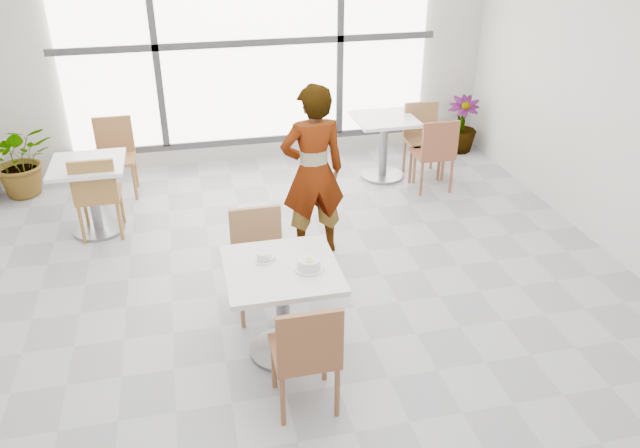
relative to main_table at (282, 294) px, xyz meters
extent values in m
plane|color=#9E9EA5|center=(0.30, 0.41, -0.52)|extent=(7.00, 7.00, 0.00)
plane|color=silver|center=(0.30, 3.91, 0.98)|extent=(6.00, 0.00, 6.00)
cube|color=white|center=(0.30, 3.85, 0.98)|extent=(4.40, 0.04, 2.40)
cube|color=#3F3F42|center=(0.30, 3.82, 0.98)|extent=(4.60, 0.05, 0.08)
cube|color=#3F3F42|center=(-0.80, 3.82, 0.98)|extent=(0.08, 0.05, 2.40)
cube|color=#3F3F42|center=(1.40, 3.82, 0.98)|extent=(0.08, 0.05, 2.40)
cube|color=#3F3F42|center=(0.30, 3.82, -0.24)|extent=(4.60, 0.05, 0.08)
cube|color=silver|center=(0.00, 0.00, 0.21)|extent=(0.80, 0.80, 0.04)
cylinder|color=slate|center=(0.00, 0.00, -0.17)|extent=(0.10, 0.10, 0.71)
cylinder|color=slate|center=(0.00, 0.00, -0.51)|extent=(0.52, 0.52, 0.03)
cube|color=brown|center=(0.05, -0.55, -0.09)|extent=(0.42, 0.42, 0.04)
cube|color=brown|center=(0.05, -0.74, 0.14)|extent=(0.42, 0.04, 0.42)
cylinder|color=brown|center=(0.23, -0.37, -0.32)|extent=(0.04, 0.04, 0.41)
cylinder|color=brown|center=(0.23, -0.73, -0.32)|extent=(0.04, 0.04, 0.41)
cylinder|color=brown|center=(-0.13, -0.37, -0.32)|extent=(0.04, 0.04, 0.41)
cylinder|color=brown|center=(-0.13, -0.73, -0.32)|extent=(0.04, 0.04, 0.41)
cube|color=#A3724A|center=(-0.09, 0.55, -0.09)|extent=(0.42, 0.42, 0.04)
cube|color=#A3724A|center=(-0.09, 0.74, 0.14)|extent=(0.42, 0.04, 0.42)
cylinder|color=#A3724A|center=(-0.27, 0.37, -0.32)|extent=(0.04, 0.04, 0.41)
cylinder|color=#A3724A|center=(-0.27, 0.73, -0.32)|extent=(0.04, 0.04, 0.41)
cylinder|color=#A3724A|center=(0.09, 0.37, -0.32)|extent=(0.04, 0.04, 0.41)
cylinder|color=#A3724A|center=(0.09, 0.73, -0.32)|extent=(0.04, 0.04, 0.41)
cylinder|color=silver|center=(0.18, -0.07, 0.23)|extent=(0.21, 0.21, 0.01)
cylinder|color=silver|center=(0.18, -0.07, 0.27)|extent=(0.16, 0.16, 0.07)
torus|color=silver|center=(0.18, -0.07, 0.31)|extent=(0.16, 0.16, 0.01)
cylinder|color=tan|center=(0.18, -0.07, 0.27)|extent=(0.14, 0.14, 0.05)
cylinder|color=beige|center=(0.18, -0.07, 0.31)|extent=(0.03, 0.03, 0.01)
cylinder|color=beige|center=(0.18, -0.10, 0.31)|extent=(0.03, 0.03, 0.02)
cylinder|color=beige|center=(0.19, -0.11, 0.30)|extent=(0.03, 0.03, 0.01)
cylinder|color=beige|center=(0.16, -0.10, 0.31)|extent=(0.03, 0.03, 0.02)
cylinder|color=beige|center=(0.18, -0.07, 0.31)|extent=(0.03, 0.03, 0.02)
cylinder|color=beige|center=(0.21, -0.09, 0.31)|extent=(0.03, 0.03, 0.02)
cylinder|color=beige|center=(0.18, -0.10, 0.31)|extent=(0.03, 0.03, 0.01)
cylinder|color=#F5E09E|center=(0.20, -0.04, 0.31)|extent=(0.03, 0.03, 0.01)
cylinder|color=beige|center=(0.18, -0.11, 0.31)|extent=(0.03, 0.03, 0.01)
cylinder|color=beige|center=(0.18, -0.05, 0.30)|extent=(0.03, 0.03, 0.01)
cylinder|color=#F2E39C|center=(0.18, -0.06, 0.31)|extent=(0.03, 0.03, 0.01)
cylinder|color=silver|center=(-0.12, 0.11, 0.23)|extent=(0.13, 0.13, 0.01)
cylinder|color=silver|center=(-0.12, 0.11, 0.27)|extent=(0.08, 0.08, 0.06)
torus|color=silver|center=(-0.07, 0.11, 0.27)|extent=(0.05, 0.01, 0.05)
cylinder|color=black|center=(-0.12, 0.11, 0.29)|extent=(0.07, 0.07, 0.00)
cube|color=#B2B3B7|center=(-0.07, 0.09, 0.24)|extent=(0.09, 0.05, 0.00)
sphere|color=#B2B3B7|center=(-0.03, 0.11, 0.24)|extent=(0.02, 0.02, 0.02)
imported|color=black|center=(0.54, 1.43, 0.30)|extent=(0.62, 0.43, 1.65)
cube|color=white|center=(-1.53, 2.31, 0.21)|extent=(0.70, 0.70, 0.04)
cylinder|color=gray|center=(-1.53, 2.31, -0.17)|extent=(0.10, 0.10, 0.71)
cylinder|color=gray|center=(-1.53, 2.31, -0.51)|extent=(0.52, 0.52, 0.03)
cube|color=white|center=(1.74, 2.98, 0.21)|extent=(0.70, 0.70, 0.04)
cylinder|color=gray|center=(1.74, 2.98, -0.17)|extent=(0.10, 0.10, 0.71)
cylinder|color=gray|center=(1.74, 2.98, -0.51)|extent=(0.52, 0.52, 0.03)
cube|color=#9F7038|center=(-1.46, 2.24, -0.09)|extent=(0.42, 0.42, 0.04)
cube|color=#9F7038|center=(-1.46, 2.05, 0.14)|extent=(0.42, 0.04, 0.42)
cylinder|color=#9F7038|center=(-1.28, 2.42, -0.32)|extent=(0.04, 0.04, 0.41)
cylinder|color=#9F7038|center=(-1.28, 2.06, -0.32)|extent=(0.04, 0.04, 0.41)
cylinder|color=#9F7038|center=(-1.64, 2.42, -0.32)|extent=(0.04, 0.04, 0.41)
cylinder|color=#9F7038|center=(-1.64, 2.06, -0.32)|extent=(0.04, 0.04, 0.41)
cube|color=#A26C3F|center=(-1.35, 3.16, -0.09)|extent=(0.42, 0.42, 0.04)
cube|color=#A26C3F|center=(-1.35, 3.35, 0.14)|extent=(0.42, 0.04, 0.42)
cylinder|color=#A26C3F|center=(-1.53, 2.98, -0.32)|extent=(0.04, 0.04, 0.41)
cylinder|color=#A26C3F|center=(-1.53, 3.34, -0.32)|extent=(0.04, 0.04, 0.41)
cylinder|color=#A26C3F|center=(-1.17, 2.98, -0.32)|extent=(0.04, 0.04, 0.41)
cylinder|color=#A26C3F|center=(-1.17, 3.34, -0.32)|extent=(0.04, 0.04, 0.41)
cube|color=#955237|center=(2.18, 2.54, -0.09)|extent=(0.42, 0.42, 0.04)
cube|color=#955237|center=(2.18, 2.35, 0.14)|extent=(0.42, 0.04, 0.42)
cylinder|color=#955237|center=(2.36, 2.72, -0.32)|extent=(0.04, 0.04, 0.41)
cylinder|color=#955237|center=(2.36, 2.36, -0.32)|extent=(0.04, 0.04, 0.41)
cylinder|color=#955237|center=(2.00, 2.72, -0.32)|extent=(0.04, 0.04, 0.41)
cylinder|color=#955237|center=(2.00, 2.36, -0.32)|extent=(0.04, 0.04, 0.41)
cube|color=#A27549|center=(2.23, 2.89, -0.09)|extent=(0.42, 0.42, 0.04)
cube|color=#A27549|center=(2.23, 3.08, 0.14)|extent=(0.42, 0.04, 0.42)
cylinder|color=#A27549|center=(2.05, 2.71, -0.32)|extent=(0.04, 0.04, 0.41)
cylinder|color=#A27549|center=(2.05, 3.07, -0.32)|extent=(0.04, 0.04, 0.41)
cylinder|color=#A27549|center=(2.41, 2.71, -0.32)|extent=(0.04, 0.04, 0.41)
cylinder|color=#A27549|center=(2.41, 3.07, -0.32)|extent=(0.04, 0.04, 0.41)
imported|color=#658B4C|center=(-2.40, 3.42, -0.10)|extent=(0.86, 0.77, 0.84)
imported|color=#578B3D|center=(3.00, 3.56, -0.15)|extent=(0.55, 0.55, 0.74)
camera|label=1|loc=(-0.57, -3.71, 2.57)|focal=35.16mm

